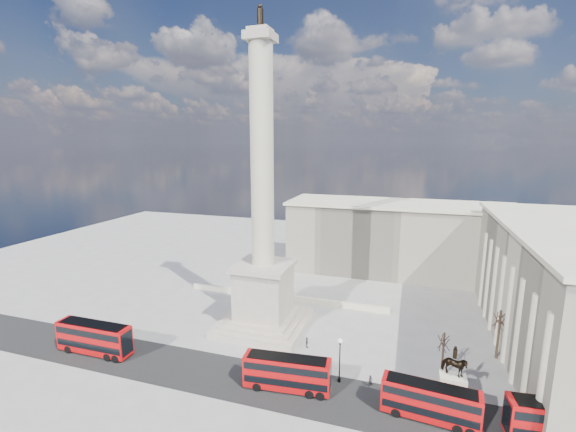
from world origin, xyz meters
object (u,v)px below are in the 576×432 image
at_px(red_bus_b, 288,373).
at_px(red_bus_c, 431,402).
at_px(nelsons_column, 263,251).
at_px(red_bus_a, 95,338).
at_px(victorian_lamp, 340,357).
at_px(pedestrian_crossing, 307,342).
at_px(red_bus_d, 569,425).
at_px(equestrian_statue, 452,387).
at_px(pedestrian_standing, 454,397).
at_px(pedestrian_walking, 370,381).

bearing_deg(red_bus_b, red_bus_c, -6.10).
xyz_separation_m(nelsons_column, red_bus_a, (-20.17, -15.70, -10.48)).
xyz_separation_m(victorian_lamp, pedestrian_crossing, (-6.13, 6.83, -2.69)).
height_order(red_bus_d, equestrian_statue, equestrian_statue).
bearing_deg(pedestrian_standing, red_bus_a, -10.83).
relative_size(nelsons_column, red_bus_b, 4.55).
relative_size(red_bus_d, equestrian_statue, 1.49).
xyz_separation_m(red_bus_a, victorian_lamp, (35.04, 4.05, 1.08)).
xyz_separation_m(red_bus_b, equestrian_statue, (19.06, 2.71, 0.35)).
distance_m(nelsons_column, pedestrian_standing, 33.05).
distance_m(red_bus_b, pedestrian_crossing, 10.42).
relative_size(red_bus_a, red_bus_b, 1.05).
xyz_separation_m(red_bus_a, pedestrian_standing, (48.69, 4.20, -1.63)).
bearing_deg(red_bus_a, red_bus_c, -0.03).
height_order(pedestrian_walking, pedestrian_standing, pedestrian_standing).
height_order(nelsons_column, red_bus_b, nelsons_column).
height_order(red_bus_a, pedestrian_crossing, red_bus_a).
bearing_deg(pedestrian_walking, red_bus_b, 166.51).
xyz_separation_m(red_bus_a, equestrian_statue, (48.24, 3.28, 0.21)).
relative_size(equestrian_statue, pedestrian_walking, 4.87).
xyz_separation_m(nelsons_column, victorian_lamp, (14.87, -11.65, -9.40)).
xyz_separation_m(red_bus_a, red_bus_b, (29.18, 0.57, -0.15)).
bearing_deg(nelsons_column, victorian_lamp, -38.07).
relative_size(red_bus_b, equestrian_statue, 1.42).
distance_m(red_bus_b, equestrian_statue, 19.25).
bearing_deg(pedestrian_walking, victorian_lamp, 148.29).
distance_m(red_bus_a, pedestrian_walking, 39.21).
bearing_deg(red_bus_c, red_bus_b, -175.31).
xyz_separation_m(red_bus_d, victorian_lamp, (-23.84, 3.46, 1.12)).
height_order(red_bus_b, pedestrian_walking, red_bus_b).
bearing_deg(pedestrian_crossing, red_bus_d, -129.56).
distance_m(red_bus_b, victorian_lamp, 6.92).
bearing_deg(pedestrian_walking, pedestrian_crossing, 112.47).
bearing_deg(pedestrian_standing, pedestrian_walking, -15.76).
bearing_deg(red_bus_d, pedestrian_standing, 154.87).
relative_size(nelsons_column, pedestrian_standing, 30.97).
xyz_separation_m(red_bus_b, victorian_lamp, (5.85, 3.48, 1.23)).
distance_m(nelsons_column, victorian_lamp, 21.10).
bearing_deg(pedestrian_crossing, pedestrian_standing, -129.27).
distance_m(nelsons_column, pedestrian_walking, 25.14).
bearing_deg(red_bus_d, red_bus_b, 174.43).
distance_m(nelsons_column, pedestrian_crossing, 15.68).
bearing_deg(nelsons_column, equestrian_statue, -23.86).
relative_size(red_bus_c, pedestrian_standing, 6.56).
relative_size(red_bus_b, pedestrian_standing, 6.80).
relative_size(pedestrian_walking, pedestrian_standing, 0.98).
bearing_deg(pedestrian_standing, nelsons_column, -37.72).
xyz_separation_m(red_bus_c, equestrian_statue, (2.42, 2.93, 0.44)).
height_order(nelsons_column, pedestrian_walking, nelsons_column).
bearing_deg(red_bus_d, pedestrian_crossing, 155.43).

